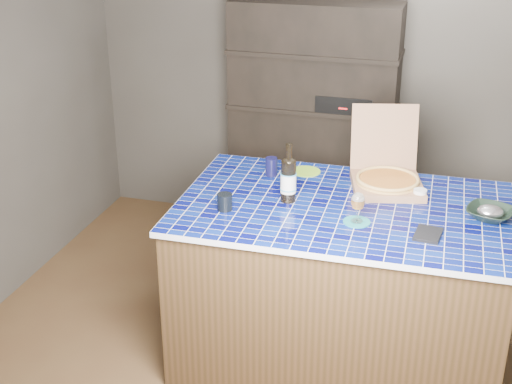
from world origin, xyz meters
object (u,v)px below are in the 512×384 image
(kitchen_island, at_px, (340,283))
(mead_bottle, at_px, (288,179))
(bowl, at_px, (490,213))
(wine_glass, at_px, (358,202))
(dvd_case, at_px, (428,234))
(pizza_box, at_px, (387,178))

(kitchen_island, xyz_separation_m, mead_bottle, (-0.30, -0.02, 0.62))
(mead_bottle, distance_m, bowl, 1.06)
(mead_bottle, relative_size, wine_glass, 2.06)
(dvd_case, bearing_deg, wine_glass, 179.24)
(bowl, bearing_deg, dvd_case, -136.16)
(mead_bottle, bearing_deg, bowl, 4.05)
(mead_bottle, relative_size, bowl, 1.42)
(kitchen_island, bearing_deg, dvd_case, -27.81)
(dvd_case, xyz_separation_m, bowl, (0.29, 0.28, 0.02))
(mead_bottle, bearing_deg, wine_glass, -21.87)
(wine_glass, bearing_deg, bowl, 19.86)
(kitchen_island, bearing_deg, mead_bottle, -176.45)
(pizza_box, distance_m, dvd_case, 0.60)
(kitchen_island, bearing_deg, bowl, 2.92)
(kitchen_island, xyz_separation_m, wine_glass, (0.10, -0.18, 0.60))
(wine_glass, xyz_separation_m, dvd_case, (0.36, -0.05, -0.11))
(kitchen_island, bearing_deg, wine_glass, -63.62)
(pizza_box, bearing_deg, bowl, -38.70)
(kitchen_island, height_order, bowl, bowl)
(kitchen_island, relative_size, bowl, 7.70)
(kitchen_island, relative_size, mead_bottle, 5.41)
(pizza_box, bearing_deg, mead_bottle, -160.16)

